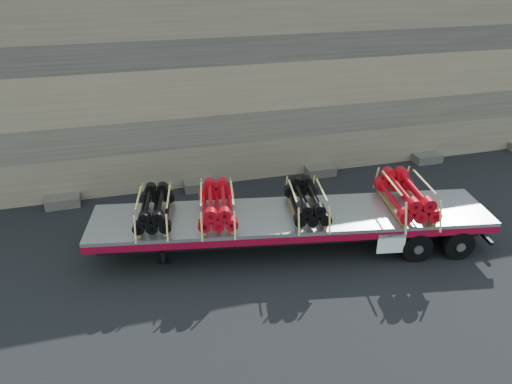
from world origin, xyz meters
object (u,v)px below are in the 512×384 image
trailer (291,231)px  bundle_midfront (217,206)px  bundle_midrear (307,202)px  bundle_front (155,209)px  bundle_rear (406,196)px

trailer → bundle_midfront: (-2.19, 0.40, 0.99)m
trailer → bundle_midrear: size_ratio=5.64×
trailer → bundle_midrear: 1.07m
trailer → bundle_midrear: bundle_midrear is taller
bundle_midfront → bundle_midrear: bearing=0.0°
bundle_front → bundle_midrear: bearing=0.0°
bundle_midfront → trailer: bearing=-0.0°
trailer → bundle_rear: 3.66m
trailer → bundle_front: 4.17m
bundle_front → bundle_rear: bundle_rear is taller
bundle_front → bundle_midrear: (4.42, -0.81, 0.01)m
bundle_midrear → bundle_front: bearing=-180.0°
bundle_front → trailer: bearing=0.0°
bundle_midrear → bundle_rear: bearing=0.0°
trailer → bundle_midfront: bundle_midfront is taller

